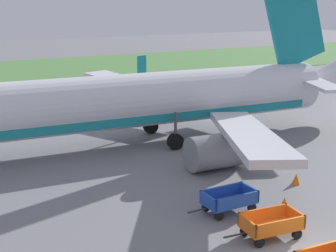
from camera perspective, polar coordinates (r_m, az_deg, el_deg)
grass_strip at (r=69.39m, az=-17.43°, el=6.10°), size 220.00×28.00×0.06m
airplane at (r=33.05m, az=-3.03°, el=3.00°), size 37.66×30.24×11.34m
baggage_cart_third_in_row at (r=21.16m, az=12.22°, el=-11.42°), size 3.61×1.65×1.07m
baggage_cart_fourth_in_row at (r=23.20m, az=7.31°, el=-8.76°), size 3.55×1.40×1.07m
traffic_cone_near_plane at (r=23.89m, az=13.76°, el=-9.04°), size 0.53×0.53×0.69m
traffic_cone_mid_apron at (r=27.30m, az=15.09°, el=-6.14°), size 0.46×0.46×0.61m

